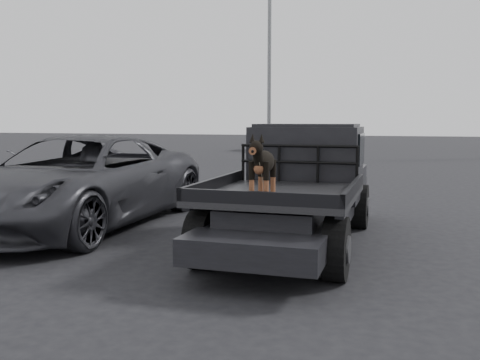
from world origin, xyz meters
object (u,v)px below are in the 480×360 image
(floodlight_near, at_px, (270,1))
(dog, at_px, (263,167))
(parked_suv, at_px, (78,181))
(distant_car_a, at_px, (274,139))
(flatbed_ute, at_px, (295,214))

(floodlight_near, bearing_deg, dog, -75.93)
(dog, bearing_deg, parked_suv, 155.55)
(dog, height_order, floodlight_near, floodlight_near)
(parked_suv, xyz_separation_m, distant_car_a, (-2.24, 23.61, -0.06))
(flatbed_ute, height_order, dog, dog)
(dog, height_order, parked_suv, dog)
(distant_car_a, bearing_deg, dog, -104.45)
(flatbed_ute, xyz_separation_m, floodlight_near, (-4.85, 17.44, 6.99))
(flatbed_ute, bearing_deg, floodlight_near, 105.55)
(dog, bearing_deg, flatbed_ute, 86.01)
(distant_car_a, bearing_deg, flatbed_ute, -103.40)
(flatbed_ute, relative_size, dog, 7.30)
(dog, distance_m, parked_suv, 4.23)
(flatbed_ute, relative_size, floodlight_near, 0.39)
(parked_suv, distance_m, floodlight_near, 18.47)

